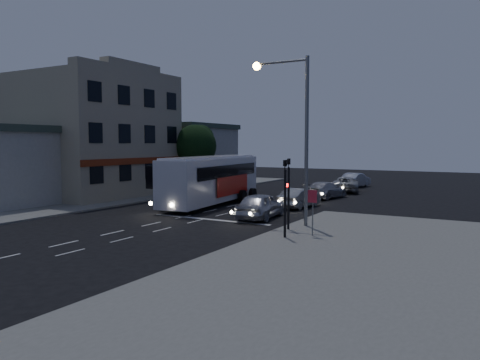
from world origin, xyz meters
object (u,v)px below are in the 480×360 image
Objects in this scene: car_sedan_a at (299,198)px; traffic_signal_main at (288,185)px; tour_bus at (212,179)px; traffic_signal_side at (285,189)px; car_suv at (260,206)px; street_tree at (195,144)px; car_sedan_b at (326,190)px; regulatory_sign at (313,205)px; car_extra at (355,180)px; car_sedan_c at (345,184)px; streetlight at (295,121)px.

car_sedan_a is 1.03× the size of traffic_signal_main.
traffic_signal_side is (9.80, -8.77, 0.47)m from tour_bus.
car_suv reaches higher than car_sedan_a.
tour_bus is at bearing 20.92° from car_sedan_a.
car_suv is 0.75× the size of street_tree.
traffic_signal_main is (9.10, -6.79, 0.47)m from tour_bus.
street_tree reaches higher than car_suv.
car_sedan_b is 16.80m from regulatory_sign.
car_sedan_c is at bearing 102.11° from car_extra.
regulatory_sign is at bearing -41.08° from street_tree.
traffic_signal_side is (0.70, -1.98, 0.00)m from traffic_signal_main.
regulatory_sign is at bearing 119.63° from car_sedan_a.
regulatory_sign is 5.18m from streetlight.
streetlight is at bearing 111.13° from car_sedan_b.
car_suv is (5.93, -3.77, -1.16)m from tour_bus.
traffic_signal_side reaches higher than car_sedan_a.
car_suv is 2.11× the size of regulatory_sign.
traffic_signal_side is at bearing -74.30° from streetlight.
streetlight is at bearing 105.70° from traffic_signal_side.
street_tree is (-12.84, 5.58, 3.81)m from car_sedan_a.
car_sedan_a is 17.45m from car_extra.
traffic_signal_side is 0.46× the size of streetlight.
street_tree is (-17.51, 15.26, 2.90)m from regulatory_sign.
car_sedan_c is 0.58× the size of streetlight.
street_tree is (-6.70, 7.45, 2.55)m from tour_bus.
car_sedan_a is 11.39m from traffic_signal_side.
street_tree is (-15.81, 14.25, 2.08)m from traffic_signal_main.
car_suv is 6.53m from traffic_signal_side.
tour_bus is 1.33× the size of streetlight.
traffic_signal_main is 1.00× the size of traffic_signal_side.
tour_bus reaches higher than car_suv.
traffic_signal_side is (3.87, -5.00, 1.63)m from car_suv.
regulatory_sign is 0.24× the size of streetlight.
street_tree reaches higher than tour_bus.
streetlight is (3.12, -19.46, 5.01)m from car_sedan_c.
tour_bus is at bearing 144.14° from regulatory_sign.
street_tree is (-16.51, 16.22, 2.08)m from traffic_signal_side.
traffic_signal_main is 2.14m from regulatory_sign.
regulatory_sign is at bearing -30.84° from traffic_signal_main.
traffic_signal_side reaches higher than car_suv.
car_extra is at bearing 98.44° from traffic_signal_main.
car_sedan_a is 0.68× the size of street_tree.
tour_bus is at bearing 148.74° from streetlight.
traffic_signal_main is at bearing 112.79° from car_sedan_a.
car_sedan_a is 12.22m from car_sedan_c.
car_sedan_c is 20.33m from streetlight.
regulatory_sign is (4.87, -4.04, 0.81)m from car_suv.
car_extra is at bearing -78.01° from car_sedan_b.
traffic_signal_side reaches higher than car_sedan_c.
car_sedan_b is at bearing 48.03° from tour_bus.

